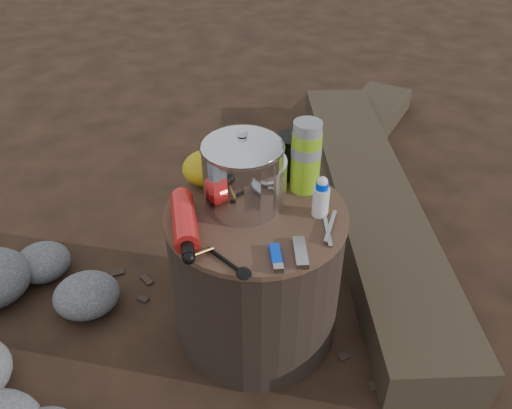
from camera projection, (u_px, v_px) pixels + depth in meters
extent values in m
plane|color=black|center=(256.00, 325.00, 1.67)|extent=(60.00, 60.00, 0.00)
cylinder|color=black|center=(256.00, 274.00, 1.54)|extent=(0.49, 0.49, 0.46)
cube|color=#342A1E|center=(369.00, 199.00, 2.10)|extent=(0.66, 1.80, 0.15)
cube|color=#342A1E|center=(346.00, 146.00, 2.49)|extent=(1.09, 1.13, 0.11)
cylinder|color=silver|center=(247.00, 181.00, 1.41)|extent=(0.21, 0.21, 0.13)
cylinder|color=silver|center=(243.00, 171.00, 1.37)|extent=(0.21, 0.21, 0.21)
cylinder|color=#80B419|center=(306.00, 157.00, 1.44)|extent=(0.08, 0.08, 0.21)
cylinder|color=black|center=(290.00, 156.00, 1.52)|extent=(0.08, 0.08, 0.13)
ellipsoid|color=#C09F11|center=(209.00, 168.00, 1.49)|extent=(0.15, 0.12, 0.10)
cube|color=navy|center=(249.00, 157.00, 1.51)|extent=(0.10, 0.05, 0.13)
cube|color=#0037E4|center=(276.00, 255.00, 1.25)|extent=(0.04, 0.10, 0.02)
cube|color=#9D9DA1|center=(300.00, 252.00, 1.26)|extent=(0.05, 0.11, 0.01)
cylinder|color=silver|center=(321.00, 198.00, 1.37)|extent=(0.04, 0.04, 0.10)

